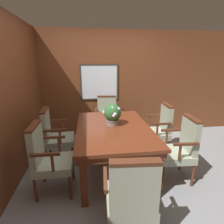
# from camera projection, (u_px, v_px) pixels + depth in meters

# --- Properties ---
(ground_plane) EXTENTS (14.00, 14.00, 0.00)m
(ground_plane) POSITION_uv_depth(u_px,v_px,m) (119.00, 173.00, 2.86)
(ground_plane) COLOR gray
(wall_back) EXTENTS (7.20, 0.08, 2.45)m
(wall_back) POSITION_uv_depth(u_px,v_px,m) (107.00, 84.00, 4.17)
(wall_back) COLOR brown
(wall_back) RESTS_ON ground_plane
(wall_left) EXTENTS (0.06, 7.20, 2.45)m
(wall_left) POSITION_uv_depth(u_px,v_px,m) (4.00, 104.00, 2.31)
(wall_left) COLOR brown
(wall_left) RESTS_ON ground_plane
(dining_table) EXTENTS (1.15, 1.70, 0.76)m
(dining_table) POSITION_uv_depth(u_px,v_px,m) (113.00, 132.00, 2.82)
(dining_table) COLOR maroon
(dining_table) RESTS_ON ground_plane
(chair_head_far) EXTENTS (0.55, 0.54, 1.00)m
(chair_head_far) POSITION_uv_depth(u_px,v_px,m) (107.00, 116.00, 4.03)
(chair_head_far) COLOR #562B19
(chair_head_far) RESTS_ON ground_plane
(chair_left_far) EXTENTS (0.53, 0.55, 1.00)m
(chair_left_far) POSITION_uv_depth(u_px,v_px,m) (55.00, 134.00, 3.06)
(chair_left_far) COLOR #562B19
(chair_left_far) RESTS_ON ground_plane
(chair_right_far) EXTENTS (0.53, 0.55, 1.00)m
(chair_right_far) POSITION_uv_depth(u_px,v_px,m) (159.00, 128.00, 3.36)
(chair_right_far) COLOR #562B19
(chair_right_far) RESTS_ON ground_plane
(chair_left_near) EXTENTS (0.50, 0.53, 1.00)m
(chair_left_near) POSITION_uv_depth(u_px,v_px,m) (47.00, 157.00, 2.35)
(chair_left_near) COLOR #562B19
(chair_left_near) RESTS_ON ground_plane
(chair_head_near) EXTENTS (0.55, 0.53, 1.00)m
(chair_head_near) POSITION_uv_depth(u_px,v_px,m) (131.00, 196.00, 1.67)
(chair_head_near) COLOR #562B19
(chair_head_near) RESTS_ON ground_plane
(chair_right_near) EXTENTS (0.53, 0.55, 1.00)m
(chair_right_near) POSITION_uv_depth(u_px,v_px,m) (180.00, 147.00, 2.61)
(chair_right_near) COLOR #562B19
(chair_right_near) RESTS_ON ground_plane
(potted_plant) EXTENTS (0.31, 0.30, 0.35)m
(potted_plant) POSITION_uv_depth(u_px,v_px,m) (112.00, 114.00, 2.83)
(potted_plant) COLOR gray
(potted_plant) RESTS_ON dining_table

